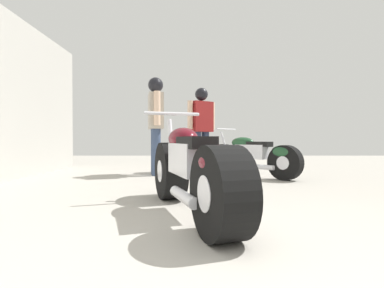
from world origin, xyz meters
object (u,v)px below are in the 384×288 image
Objects in this scene: motorcycle_maroon_cruiser at (190,170)px; mechanic_with_helmet at (155,117)px; mechanic_in_blue at (201,121)px; motorcycle_black_naked at (253,156)px.

mechanic_with_helmet is at bearing 102.77° from motorcycle_maroon_cruiser.
mechanic_in_blue is 1.09m from mechanic_with_helmet.
mechanic_with_helmet reaches higher than mechanic_in_blue.
mechanic_in_blue is at bearing 37.44° from mechanic_with_helmet.
motorcycle_black_naked is at bearing -9.25° from mechanic_with_helmet.
motorcycle_maroon_cruiser is 3.06m from mechanic_with_helmet.
mechanic_with_helmet is (-0.66, 2.90, 0.69)m from motorcycle_maroon_cruiser.
motorcycle_maroon_cruiser is 2.84m from motorcycle_black_naked.
mechanic_in_blue is (-0.88, 0.95, 0.66)m from motorcycle_black_naked.
mechanic_in_blue reaches higher than motorcycle_maroon_cruiser.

